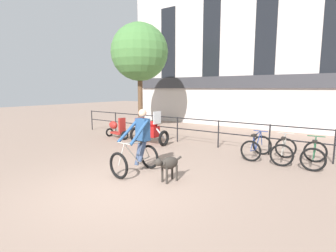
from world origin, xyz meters
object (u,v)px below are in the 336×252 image
Objects in this scene: parked_bicycle_mid_right at (314,155)px; parked_bicycle_near_lamp at (257,147)px; parked_motorcycle at (149,130)px; parked_bicycle_mid_left at (284,151)px; parked_scooter at (116,128)px; dog at (168,164)px; cyclist_with_bike at (138,144)px.

parked_bicycle_near_lamp is at bearing -3.64° from parked_bicycle_mid_right.
parked_bicycle_near_lamp and parked_bicycle_mid_right have the same top height.
parked_motorcycle is at bearing -0.44° from parked_bicycle_mid_right.
parked_scooter is (-7.08, -0.28, 0.10)m from parked_bicycle_mid_left.
parked_bicycle_mid_left is at bearing 74.84° from dog.
parked_scooter is (-1.96, 0.05, -0.10)m from parked_motorcycle.
parked_bicycle_mid_right is (2.69, 3.48, -0.09)m from dog.
parked_bicycle_mid_right is (1.65, 0.00, -0.00)m from parked_bicycle_near_lamp.
parked_scooter is (-5.22, 3.20, 0.01)m from dog.
parked_bicycle_mid_right is 0.87× the size of parked_scooter.
cyclist_with_bike is 1.45× the size of parked_bicycle_mid_left.
cyclist_with_bike reaches higher than parked_bicycle_mid_left.
parked_scooter is (-6.25, -0.28, 0.10)m from parked_bicycle_near_lamp.
cyclist_with_bike reaches higher than parked_bicycle_near_lamp.
parked_bicycle_mid_right is (3.77, 3.33, -0.41)m from cyclist_with_bike.
parked_motorcycle reaches higher than parked_bicycle_near_lamp.
dog is 0.76× the size of parked_bicycle_mid_right.
parked_bicycle_mid_left is 7.08m from parked_scooter.
cyclist_with_bike is 1.48× the size of parked_bicycle_mid_right.
parked_bicycle_mid_left is 0.88× the size of parked_scooter.
cyclist_with_bike reaches higher than parked_scooter.
dog is at bearing -3.83° from cyclist_with_bike.
cyclist_with_bike is 1.50× the size of parked_bicycle_near_lamp.
cyclist_with_bike is 1.28× the size of parked_scooter.
parked_motorcycle is at bearing 6.35° from parked_bicycle_near_lamp.
parked_bicycle_near_lamp and parked_bicycle_mid_left have the same top height.
parked_bicycle_mid_left is at bearing -78.83° from parked_scooter.
parked_bicycle_mid_right is (5.94, 0.33, -0.20)m from parked_motorcycle.
cyclist_with_bike is 3.71m from parked_motorcycle.
parked_bicycle_near_lamp is at bearing 61.49° from cyclist_with_bike.
parked_motorcycle is at bearing -2.29° from parked_bicycle_mid_left.
parked_scooter is at bearing 4.48° from parked_bicycle_near_lamp.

